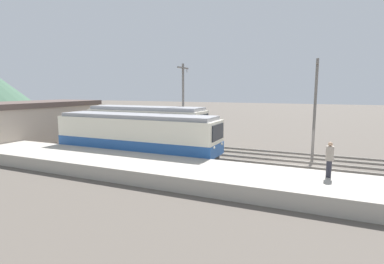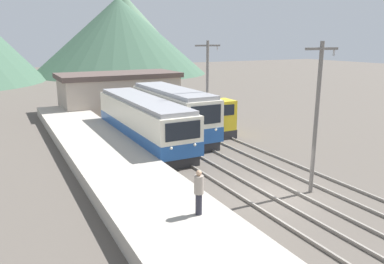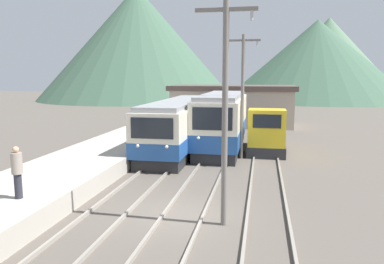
{
  "view_description": "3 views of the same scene",
  "coord_description": "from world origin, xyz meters",
  "px_view_note": "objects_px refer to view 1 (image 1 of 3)",
  "views": [
    {
      "loc": [
        -21.74,
        -1.23,
        5.27
      ],
      "look_at": [
        -0.05,
        8.43,
        1.92
      ],
      "focal_mm": 28.0,
      "sensor_mm": 36.0,
      "label": 1
    },
    {
      "loc": [
        -11.88,
        -13.47,
        7.55
      ],
      "look_at": [
        -0.76,
        7.76,
        1.61
      ],
      "focal_mm": 35.0,
      "sensor_mm": 36.0,
      "label": 2
    },
    {
      "loc": [
        2.91,
        -12.78,
        5.07
      ],
      "look_at": [
        -1.09,
        8.39,
        1.82
      ],
      "focal_mm": 35.0,
      "sensor_mm": 36.0,
      "label": 3
    }
  ],
  "objects_px": {
    "commuter_train_center": "(147,130)",
    "catenary_mast_mid": "(183,104)",
    "commuter_train_left": "(136,138)",
    "person_on_platform": "(329,158)",
    "shunting_locomotive": "(168,133)",
    "catenary_mast_near": "(315,107)"
  },
  "relations": [
    {
      "from": "shunting_locomotive",
      "to": "commuter_train_left",
      "type": "bearing_deg",
      "value": -176.01
    },
    {
      "from": "commuter_train_left",
      "to": "catenary_mast_mid",
      "type": "height_order",
      "value": "catenary_mast_mid"
    },
    {
      "from": "shunting_locomotive",
      "to": "person_on_platform",
      "type": "xyz_separation_m",
      "value": [
        -8.55,
        -14.01,
        0.64
      ]
    },
    {
      "from": "commuter_train_center",
      "to": "catenary_mast_mid",
      "type": "relative_size",
      "value": 1.43
    },
    {
      "from": "commuter_train_left",
      "to": "catenary_mast_mid",
      "type": "distance_m",
      "value": 5.34
    },
    {
      "from": "catenary_mast_mid",
      "to": "commuter_train_center",
      "type": "bearing_deg",
      "value": 118.07
    },
    {
      "from": "commuter_train_left",
      "to": "catenary_mast_near",
      "type": "distance_m",
      "value": 13.52
    },
    {
      "from": "catenary_mast_near",
      "to": "catenary_mast_mid",
      "type": "xyz_separation_m",
      "value": [
        0.0,
        10.6,
        0.0
      ]
    },
    {
      "from": "commuter_train_left",
      "to": "person_on_platform",
      "type": "xyz_separation_m",
      "value": [
        -2.75,
        -13.6,
        0.24
      ]
    },
    {
      "from": "catenary_mast_mid",
      "to": "person_on_platform",
      "type": "relative_size",
      "value": 4.08
    },
    {
      "from": "commuter_train_left",
      "to": "catenary_mast_near",
      "type": "relative_size",
      "value": 1.8
    },
    {
      "from": "shunting_locomotive",
      "to": "catenary_mast_mid",
      "type": "height_order",
      "value": "catenary_mast_mid"
    },
    {
      "from": "commuter_train_center",
      "to": "person_on_platform",
      "type": "xyz_separation_m",
      "value": [
        -5.55,
        -14.45,
        0.06
      ]
    },
    {
      "from": "commuter_train_center",
      "to": "person_on_platform",
      "type": "relative_size",
      "value": 5.83
    },
    {
      "from": "commuter_train_left",
      "to": "catenary_mast_near",
      "type": "xyz_separation_m",
      "value": [
        4.31,
        -12.57,
        2.46
      ]
    },
    {
      "from": "commuter_train_center",
      "to": "shunting_locomotive",
      "type": "xyz_separation_m",
      "value": [
        3.0,
        -0.45,
        -0.58
      ]
    },
    {
      "from": "catenary_mast_near",
      "to": "person_on_platform",
      "type": "distance_m",
      "value": 7.47
    },
    {
      "from": "catenary_mast_mid",
      "to": "person_on_platform",
      "type": "distance_m",
      "value": 13.78
    },
    {
      "from": "person_on_platform",
      "to": "commuter_train_left",
      "type": "bearing_deg",
      "value": 78.57
    },
    {
      "from": "commuter_train_center",
      "to": "person_on_platform",
      "type": "bearing_deg",
      "value": -111.01
    },
    {
      "from": "catenary_mast_mid",
      "to": "person_on_platform",
      "type": "height_order",
      "value": "catenary_mast_mid"
    },
    {
      "from": "person_on_platform",
      "to": "catenary_mast_near",
      "type": "bearing_deg",
      "value": 8.29
    }
  ]
}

